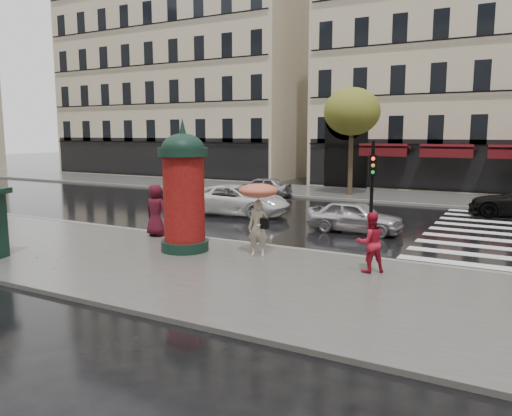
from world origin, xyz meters
The scene contains 16 objects.
ground centered at (0.00, 0.00, 0.00)m, with size 160.00×160.00×0.00m, color black.
near_sidewalk centered at (0.00, -0.50, 0.06)m, with size 90.00×7.00×0.12m, color #474744.
far_sidewalk centered at (0.00, 19.00, 0.06)m, with size 90.00×6.00×0.12m, color #474744.
near_kerb centered at (0.00, 3.00, 0.07)m, with size 90.00×0.25×0.14m, color slate.
far_kerb centered at (0.00, 16.00, 0.07)m, with size 90.00×0.25×0.14m, color slate.
zebra_crossing centered at (6.00, 9.60, 0.01)m, with size 3.60×11.75×0.01m, color silver.
bldg_far_left centered at (-22.00, 30.00, 11.31)m, with size 24.00×14.00×22.90m.
tree_far_left centered at (-2.00, 18.00, 5.17)m, with size 3.40×3.40×6.64m.
woman_umbrella centered at (0.45, 1.55, 1.65)m, with size 1.21×1.21×2.32m.
woman_red centered at (4.00, 1.38, 0.95)m, with size 0.80×0.63×1.65m, color #B0152B.
man_burgundy centered at (-4.30, 2.40, 1.08)m, with size 0.94×0.61×1.92m, color #470E1B.
morris_column centered at (-1.98, 1.03, 2.15)m, with size 1.58×1.58×4.24m.
traffic_light centered at (3.64, 2.65, 2.27)m, with size 0.26×0.35×3.55m.
car_silver centered at (1.76, 7.18, 0.63)m, with size 1.50×3.73×1.27m, color silver.
car_white centered at (-4.55, 8.56, 0.72)m, with size 2.40×5.21×1.45m, color white.
car_far_silver centered at (-6.65, 15.00, 0.64)m, with size 1.50×3.73×1.27m, color #A2A1A6.
Camera 1 is at (7.64, -11.73, 3.87)m, focal length 35.00 mm.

